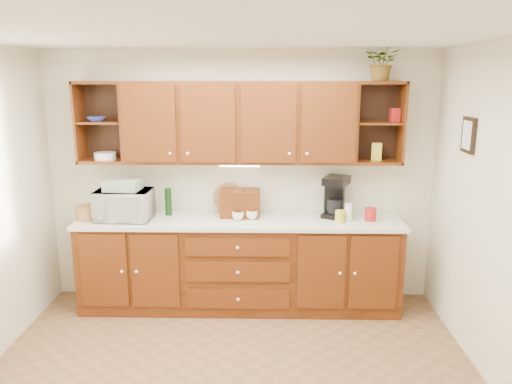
{
  "coord_description": "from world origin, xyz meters",
  "views": [
    {
      "loc": [
        0.27,
        -3.35,
        2.34
      ],
      "look_at": [
        0.17,
        1.15,
        1.29
      ],
      "focal_mm": 35.0,
      "sensor_mm": 36.0,
      "label": 1
    }
  ],
  "objects_px": {
    "microwave": "(124,205)",
    "coffee_maker": "(335,197)",
    "potted_plant": "(383,62)",
    "bread_box": "(240,203)"
  },
  "relations": [
    {
      "from": "microwave",
      "to": "coffee_maker",
      "type": "xyz_separation_m",
      "value": [
        2.12,
        0.18,
        0.05
      ]
    },
    {
      "from": "coffee_maker",
      "to": "potted_plant",
      "type": "distance_m",
      "value": 1.39
    },
    {
      "from": "microwave",
      "to": "bread_box",
      "type": "xyz_separation_m",
      "value": [
        1.15,
        0.14,
        -0.01
      ]
    },
    {
      "from": "bread_box",
      "to": "potted_plant",
      "type": "relative_size",
      "value": 1.11
    },
    {
      "from": "microwave",
      "to": "potted_plant",
      "type": "relative_size",
      "value": 1.53
    },
    {
      "from": "microwave",
      "to": "coffee_maker",
      "type": "bearing_deg",
      "value": 6.27
    },
    {
      "from": "bread_box",
      "to": "potted_plant",
      "type": "bearing_deg",
      "value": 0.86
    },
    {
      "from": "microwave",
      "to": "bread_box",
      "type": "relative_size",
      "value": 1.37
    },
    {
      "from": "coffee_maker",
      "to": "potted_plant",
      "type": "xyz_separation_m",
      "value": [
        0.39,
        -0.05,
        1.33
      ]
    },
    {
      "from": "bread_box",
      "to": "coffee_maker",
      "type": "xyz_separation_m",
      "value": [
        0.97,
        0.03,
        0.06
      ]
    }
  ]
}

